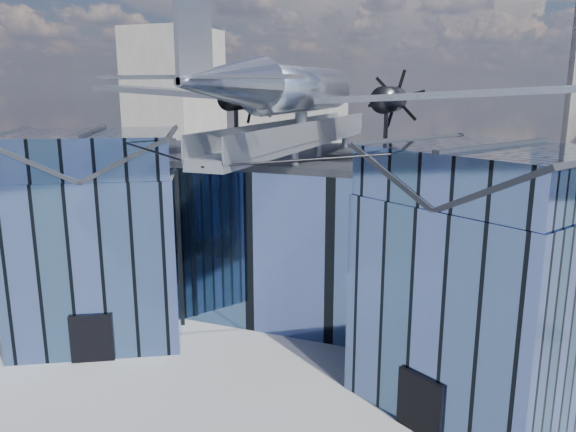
% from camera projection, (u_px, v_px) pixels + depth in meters
% --- Properties ---
extents(ground_plane, '(120.00, 120.00, 0.00)m').
position_uv_depth(ground_plane, '(274.00, 352.00, 30.67)').
color(ground_plane, gray).
extents(museum, '(32.88, 24.50, 17.60)m').
position_uv_depth(museum, '(311.00, 229.00, 34.68)').
color(museum, '#486292').
rests_on(museum, ground).
extents(bg_towers, '(77.00, 24.50, 26.00)m').
position_uv_depth(bg_towers, '(435.00, 119.00, 73.58)').
color(bg_towers, gray).
rests_on(bg_towers, ground).
extents(tree_side_w, '(3.10, 3.10, 4.81)m').
position_uv_depth(tree_side_w, '(59.00, 219.00, 47.32)').
color(tree_side_w, '#322214').
rests_on(tree_side_w, ground).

